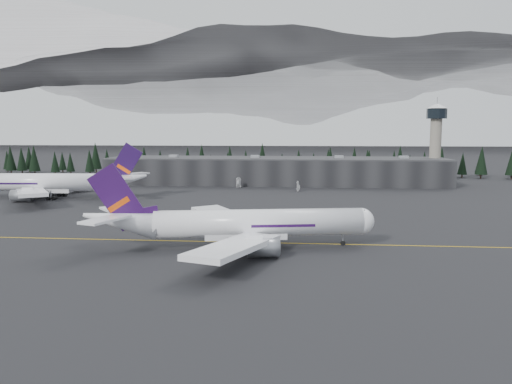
# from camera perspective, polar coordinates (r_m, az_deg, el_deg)

# --- Properties ---
(ground) EXTENTS (1400.00, 1400.00, 0.00)m
(ground) POSITION_cam_1_polar(r_m,az_deg,el_deg) (117.67, -0.89, -5.56)
(ground) COLOR black
(ground) RESTS_ON ground
(taxiline) EXTENTS (400.00, 0.40, 0.02)m
(taxiline) POSITION_cam_1_polar(r_m,az_deg,el_deg) (115.73, -0.99, -5.77)
(taxiline) COLOR gold
(taxiline) RESTS_ON ground
(terminal) EXTENTS (160.00, 30.00, 12.60)m
(terminal) POSITION_cam_1_polar(r_m,az_deg,el_deg) (240.25, 2.28, 2.45)
(terminal) COLOR black
(terminal) RESTS_ON ground
(control_tower) EXTENTS (10.00, 10.00, 37.70)m
(control_tower) POSITION_cam_1_polar(r_m,az_deg,el_deg) (250.16, 19.86, 6.14)
(control_tower) COLOR gray
(control_tower) RESTS_ON ground
(treeline) EXTENTS (360.00, 20.00, 15.00)m
(treeline) POSITION_cam_1_polar(r_m,az_deg,el_deg) (277.02, 2.67, 3.32)
(treeline) COLOR black
(treeline) RESTS_ON ground
(mountain_ridge) EXTENTS (4400.00, 900.00, 420.00)m
(mountain_ridge) POSITION_cam_1_polar(r_m,az_deg,el_deg) (1114.51, 4.60, 5.77)
(mountain_ridge) COLOR white
(mountain_ridge) RESTS_ON ground
(jet_main) EXTENTS (63.74, 58.36, 18.88)m
(jet_main) POSITION_cam_1_polar(r_m,az_deg,el_deg) (109.74, -2.58, -3.66)
(jet_main) COLOR white
(jet_main) RESTS_ON ground
(jet_parked) EXTENTS (72.06, 66.38, 21.18)m
(jet_parked) POSITION_cam_1_polar(r_m,az_deg,el_deg) (203.83, -22.25, 1.00)
(jet_parked) COLOR white
(jet_parked) RESTS_ON ground
(gse_vehicle_a) EXTENTS (3.53, 5.08, 1.29)m
(gse_vehicle_a) POSITION_cam_1_polar(r_m,az_deg,el_deg) (223.67, -2.01, 0.65)
(gse_vehicle_a) COLOR silver
(gse_vehicle_a) RESTS_ON ground
(gse_vehicle_b) EXTENTS (4.67, 2.15, 1.55)m
(gse_vehicle_b) POSITION_cam_1_polar(r_m,az_deg,el_deg) (210.28, 4.86, 0.25)
(gse_vehicle_b) COLOR silver
(gse_vehicle_b) RESTS_ON ground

